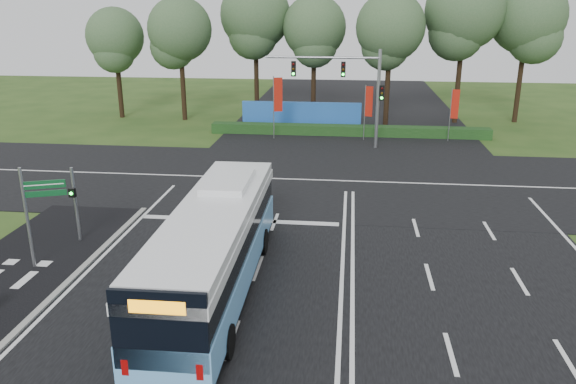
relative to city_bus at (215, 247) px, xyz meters
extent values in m
plane|color=#284818|center=(4.46, 2.00, -1.77)|extent=(120.00, 120.00, 0.00)
cube|color=black|center=(4.46, 2.00, -1.75)|extent=(20.00, 120.00, 0.04)
cube|color=black|center=(4.46, 14.00, -1.74)|extent=(120.00, 14.00, 0.05)
cube|color=gray|center=(-5.64, -1.00, -1.71)|extent=(0.25, 18.00, 0.12)
cube|color=#6EBAFF|center=(0.00, 0.01, -0.68)|extent=(2.69, 12.27, 1.12)
cube|color=black|center=(0.00, 0.01, -1.19)|extent=(2.66, 12.21, 0.31)
cube|color=black|center=(0.00, 0.01, 0.34)|extent=(2.59, 12.09, 0.97)
cube|color=white|center=(0.00, 0.01, 0.95)|extent=(2.69, 12.27, 0.36)
cube|color=white|center=(0.00, 0.01, 1.31)|extent=(2.63, 11.78, 0.36)
cube|color=white|center=(-0.03, 2.56, 1.62)|extent=(1.67, 3.08, 0.26)
cube|color=black|center=(0.07, -6.05, 0.39)|extent=(2.48, 0.15, 2.24)
cube|color=orange|center=(0.07, -6.09, 1.11)|extent=(1.43, 0.08, 0.36)
cylinder|color=black|center=(-1.24, 3.47, -1.24)|extent=(0.30, 1.06, 1.06)
cylinder|color=black|center=(1.16, 3.49, -1.24)|extent=(0.30, 1.06, 1.06)
cylinder|color=black|center=(-1.15, -3.88, -1.24)|extent=(0.30, 1.06, 1.06)
cylinder|color=black|center=(1.24, -3.85, -1.24)|extent=(0.30, 1.06, 1.06)
cylinder|color=gray|center=(-7.04, 3.88, -0.10)|extent=(0.13, 0.13, 3.34)
cube|color=black|center=(-7.04, 3.70, 0.52)|extent=(0.28, 0.20, 0.38)
sphere|color=#19F233|center=(-7.04, 3.60, 0.52)|extent=(0.13, 0.13, 0.13)
cylinder|color=gray|center=(-7.60, 1.15, 0.28)|extent=(0.12, 0.12, 4.10)
cube|color=#0D4C22|center=(-6.88, 1.42, 1.61)|extent=(1.46, 0.59, 0.31)
cube|color=#0D4C22|center=(-6.88, 1.42, 1.25)|extent=(1.46, 0.59, 0.23)
cube|color=white|center=(-6.88, 1.39, 1.61)|extent=(1.35, 0.51, 0.04)
cylinder|color=gray|center=(-1.28, 24.66, 0.64)|extent=(0.07, 0.07, 4.81)
cube|color=#AE1C0E|center=(-0.94, 24.75, 1.65)|extent=(0.63, 0.20, 2.57)
cylinder|color=gray|center=(5.63, 24.93, 0.35)|extent=(0.07, 0.07, 4.24)
cube|color=#AE1C0E|center=(5.92, 24.82, 1.24)|extent=(0.54, 0.23, 2.26)
cylinder|color=gray|center=(12.01, 25.20, 0.25)|extent=(0.06, 0.06, 4.05)
cube|color=#AE1C0E|center=(12.30, 25.15, 1.11)|extent=(0.54, 0.13, 2.16)
cylinder|color=gray|center=(6.46, 22.50, 1.73)|extent=(0.24, 0.24, 7.00)
cylinder|color=gray|center=(2.46, 22.50, 4.63)|extent=(8.00, 0.16, 0.16)
cube|color=black|center=(3.96, 22.50, 3.83)|extent=(0.32, 0.28, 1.05)
cube|color=black|center=(0.46, 22.50, 3.83)|extent=(0.32, 0.28, 1.05)
cube|color=black|center=(6.71, 22.50, 2.23)|extent=(0.32, 0.28, 1.05)
cube|color=#153613|center=(4.46, 26.50, -1.37)|extent=(22.00, 1.20, 0.80)
cube|color=blue|center=(0.46, 29.00, -0.67)|extent=(10.00, 0.30, 2.20)
cylinder|color=black|center=(-16.52, 31.99, 1.68)|extent=(0.44, 0.44, 6.90)
sphere|color=#3B5C36|center=(-16.52, 31.99, 5.49)|extent=(5.08, 5.08, 5.08)
cylinder|color=black|center=(-10.38, 31.48, 1.99)|extent=(0.44, 0.44, 7.52)
sphere|color=#3B5C36|center=(-10.38, 31.48, 6.15)|extent=(5.54, 5.54, 5.54)
cylinder|color=black|center=(-4.30, 34.88, 2.55)|extent=(0.44, 0.44, 8.63)
sphere|color=#3B5C36|center=(-4.30, 34.88, 7.32)|extent=(6.36, 6.36, 6.36)
cylinder|color=black|center=(1.12, 34.01, 2.04)|extent=(0.44, 0.44, 7.63)
sphere|color=#3B5C36|center=(1.12, 34.01, 6.26)|extent=(5.62, 5.62, 5.62)
cylinder|color=black|center=(7.62, 31.17, 2.12)|extent=(0.44, 0.44, 7.78)
sphere|color=#3B5C36|center=(7.62, 31.17, 6.42)|extent=(5.73, 5.73, 5.73)
cylinder|color=black|center=(13.75, 32.74, 2.73)|extent=(0.44, 0.44, 9.00)
sphere|color=#3B5C36|center=(13.75, 32.74, 7.70)|extent=(6.63, 6.63, 6.63)
cylinder|color=black|center=(19.12, 33.70, 2.51)|extent=(0.44, 0.44, 8.57)
sphere|color=#3B5C36|center=(19.12, 33.70, 7.25)|extent=(6.31, 6.31, 6.31)
camera|label=1|loc=(4.56, -17.66, 8.02)|focal=35.00mm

